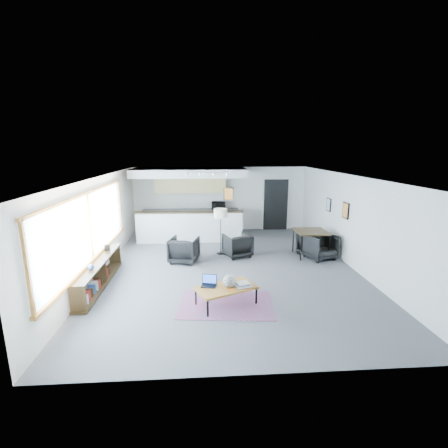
{
  "coord_description": "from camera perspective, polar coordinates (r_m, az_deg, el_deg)",
  "views": [
    {
      "loc": [
        -0.74,
        -8.7,
        3.33
      ],
      "look_at": [
        -0.12,
        0.4,
        1.2
      ],
      "focal_mm": 26.0,
      "sensor_mm": 36.0,
      "label": 1
    }
  ],
  "objects": [
    {
      "name": "room",
      "position": [
        8.96,
        0.95,
        0.06
      ],
      "size": [
        7.02,
        9.02,
        2.62
      ],
      "color": "#49494C",
      "rests_on": "ground"
    },
    {
      "name": "window",
      "position": [
        8.47,
        -22.53,
        -0.66
      ],
      "size": [
        0.1,
        5.95,
        1.66
      ],
      "color": "#8CBFFF",
      "rests_on": "room"
    },
    {
      "name": "console",
      "position": [
        8.61,
        -21.14,
        -8.2
      ],
      "size": [
        0.35,
        3.0,
        0.8
      ],
      "color": "#302210",
      "rests_on": "floor"
    },
    {
      "name": "kitchenette",
      "position": [
        12.57,
        -5.96,
        4.15
      ],
      "size": [
        4.2,
        1.96,
        2.6
      ],
      "color": "white",
      "rests_on": "floor"
    },
    {
      "name": "doorway",
      "position": [
        13.66,
        9.04,
        3.49
      ],
      "size": [
        1.1,
        0.12,
        2.15
      ],
      "color": "black",
      "rests_on": "room"
    },
    {
      "name": "track_light",
      "position": [
        10.93,
        -3.14,
        8.93
      ],
      "size": [
        1.6,
        0.07,
        0.15
      ],
      "color": "silver",
      "rests_on": "room"
    },
    {
      "name": "wall_art_lower",
      "position": [
        10.18,
        20.6,
        2.24
      ],
      "size": [
        0.03,
        0.38,
        0.48
      ],
      "color": "black",
      "rests_on": "room"
    },
    {
      "name": "wall_art_upper",
      "position": [
        11.37,
        17.92,
        3.25
      ],
      "size": [
        0.03,
        0.34,
        0.44
      ],
      "color": "black",
      "rests_on": "room"
    },
    {
      "name": "kilim_rug",
      "position": [
        7.31,
        0.37,
        -13.92
      ],
      "size": [
        2.16,
        1.58,
        0.01
      ],
      "rotation": [
        0.0,
        0.0,
        -0.1
      ],
      "color": "#5F344F",
      "rests_on": "floor"
    },
    {
      "name": "coffee_table",
      "position": [
        7.14,
        0.37,
        -11.2
      ],
      "size": [
        1.45,
        1.16,
        0.42
      ],
      "rotation": [
        0.0,
        0.0,
        0.43
      ],
      "color": "brown",
      "rests_on": "floor"
    },
    {
      "name": "laptop",
      "position": [
        7.18,
        -2.64,
        -10.21
      ],
      "size": [
        0.36,
        0.31,
        0.23
      ],
      "rotation": [
        0.0,
        0.0,
        -0.19
      ],
      "color": "black",
      "rests_on": "coffee_table"
    },
    {
      "name": "ceramic_pot",
      "position": [
        7.05,
        0.93,
        -10.0
      ],
      "size": [
        0.28,
        0.28,
        0.28
      ],
      "rotation": [
        0.0,
        0.0,
        0.25
      ],
      "color": "gray",
      "rests_on": "coffee_table"
    },
    {
      "name": "book_stack",
      "position": [
        7.15,
        3.33,
        -10.55
      ],
      "size": [
        0.36,
        0.32,
        0.09
      ],
      "rotation": [
        0.0,
        0.0,
        0.29
      ],
      "color": "silver",
      "rests_on": "coffee_table"
    },
    {
      "name": "coaster",
      "position": [
        6.98,
        1.26,
        -11.49
      ],
      "size": [
        0.1,
        0.1,
        0.01
      ],
      "rotation": [
        0.0,
        0.0,
        0.14
      ],
      "color": "#E5590C",
      "rests_on": "coffee_table"
    },
    {
      "name": "armchair_left",
      "position": [
        9.78,
        -7.04,
        -4.33
      ],
      "size": [
        0.95,
        0.91,
        0.82
      ],
      "primitive_type": "imported",
      "rotation": [
        0.0,
        0.0,
        2.9
      ],
      "color": "black",
      "rests_on": "floor"
    },
    {
      "name": "armchair_right",
      "position": [
        10.22,
        2.35,
        -3.55
      ],
      "size": [
        0.96,
        0.93,
        0.79
      ],
      "primitive_type": "imported",
      "rotation": [
        0.0,
        0.0,
        3.49
      ],
      "color": "black",
      "rests_on": "floor"
    },
    {
      "name": "floor_lamp",
      "position": [
        10.25,
        -0.61,
        1.62
      ],
      "size": [
        0.5,
        0.5,
        1.47
      ],
      "rotation": [
        0.0,
        0.0,
        -0.2
      ],
      "color": "black",
      "rests_on": "floor"
    },
    {
      "name": "dining_table",
      "position": [
        10.52,
        15.06,
        -1.53
      ],
      "size": [
        0.97,
        0.97,
        0.82
      ],
      "rotation": [
        0.0,
        0.0,
        0.01
      ],
      "color": "#302210",
      "rests_on": "floor"
    },
    {
      "name": "dining_chair_near",
      "position": [
        10.42,
        16.52,
        -3.94
      ],
      "size": [
        0.89,
        0.86,
        0.73
      ],
      "primitive_type": "imported",
      "rotation": [
        0.0,
        0.0,
        0.34
      ],
      "color": "black",
      "rests_on": "floor"
    },
    {
      "name": "dining_chair_far",
      "position": [
        10.96,
        14.63,
        -3.23
      ],
      "size": [
        0.81,
        0.79,
        0.64
      ],
      "primitive_type": "imported",
      "rotation": [
        0.0,
        0.0,
        2.72
      ],
      "color": "black",
      "rests_on": "floor"
    },
    {
      "name": "microwave",
      "position": [
        13.06,
        -0.95,
        3.39
      ],
      "size": [
        0.57,
        0.35,
        0.37
      ],
      "primitive_type": "imported",
      "rotation": [
        0.0,
        0.0,
        -0.09
      ],
      "color": "black",
      "rests_on": "kitchenette"
    }
  ]
}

